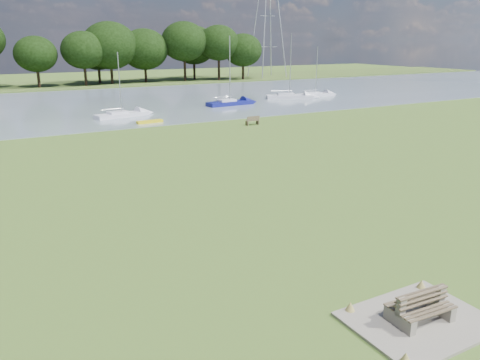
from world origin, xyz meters
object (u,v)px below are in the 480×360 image
bench_pair (420,307)px  kayak (150,122)px  riverbank_bench (253,121)px  sailboat_5 (289,95)px  sailboat_6 (121,113)px  sailboat_4 (315,94)px  sailboat_0 (230,101)px

bench_pair → kayak: 38.33m
riverbank_bench → sailboat_5: bearing=43.1°
sailboat_6 → sailboat_5: bearing=-1.0°
sailboat_5 → sailboat_4: bearing=29.8°
sailboat_0 → sailboat_4: 16.28m
bench_pair → kayak: bench_pair is taller
riverbank_bench → sailboat_5: size_ratio=0.17×
bench_pair → sailboat_6: bearing=89.7°
riverbank_bench → sailboat_5: sailboat_5 is taller
bench_pair → riverbank_bench: 34.65m
sailboat_0 → kayak: bearing=-153.9°
bench_pair → sailboat_4: bearing=58.6°
sailboat_0 → sailboat_5: bearing=6.5°
sailboat_6 → sailboat_4: bearing=-1.9°
sailboat_5 → sailboat_0: bearing=-144.5°
bench_pair → sailboat_0: 49.47m
kayak → sailboat_6: bearing=101.2°
sailboat_5 → riverbank_bench: bearing=-109.8°
bench_pair → sailboat_5: size_ratio=0.22×
riverbank_bench → sailboat_4: 26.71m
sailboat_5 → sailboat_6: 26.43m
kayak → sailboat_5: sailboat_5 is taller
sailboat_5 → sailboat_6: size_ratio=1.30×
kayak → sailboat_4: bearing=15.2°
riverbank_bench → sailboat_4: sailboat_4 is taller
kayak → sailboat_6: 5.48m
sailboat_4 → sailboat_5: sailboat_5 is taller
sailboat_5 → sailboat_6: sailboat_5 is taller
sailboat_4 → sailboat_5: bearing=-171.0°
sailboat_4 → sailboat_0: bearing=-167.1°
riverbank_bench → kayak: riverbank_bench is taller
sailboat_6 → bench_pair: bearing=-105.5°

